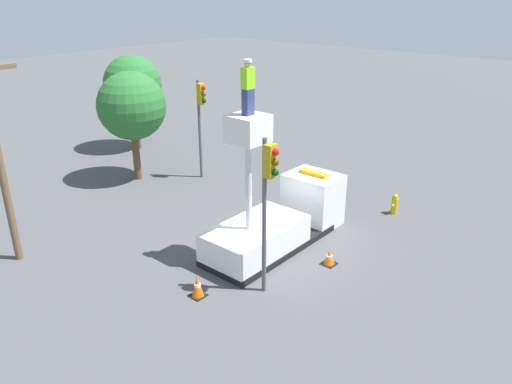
# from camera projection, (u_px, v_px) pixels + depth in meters

# --- Properties ---
(ground_plane) EXTENTS (120.00, 120.00, 0.00)m
(ground_plane) POSITION_uv_depth(u_px,v_px,m) (270.00, 247.00, 18.84)
(ground_plane) COLOR #4C4C4F
(bucket_truck) EXTENTS (6.41, 2.17, 5.31)m
(bucket_truck) POSITION_uv_depth(u_px,v_px,m) (278.00, 220.00, 18.82)
(bucket_truck) COLOR black
(bucket_truck) RESTS_ON ground
(worker) EXTENTS (0.40, 0.26, 1.75)m
(worker) POSITION_uv_depth(u_px,v_px,m) (248.00, 87.00, 15.63)
(worker) COLOR navy
(worker) RESTS_ON bucket_truck
(traffic_light_pole) EXTENTS (0.34, 0.57, 5.12)m
(traffic_light_pole) POSITION_uv_depth(u_px,v_px,m) (268.00, 188.00, 14.70)
(traffic_light_pole) COLOR #515156
(traffic_light_pole) RESTS_ON ground
(traffic_light_across) EXTENTS (0.34, 0.57, 4.97)m
(traffic_light_across) POSITION_uv_depth(u_px,v_px,m) (201.00, 110.00, 24.34)
(traffic_light_across) COLOR #515156
(traffic_light_across) RESTS_ON ground
(fire_hydrant) EXTENTS (0.52, 0.28, 0.89)m
(fire_hydrant) POSITION_uv_depth(u_px,v_px,m) (395.00, 204.00, 21.48)
(fire_hydrant) COLOR gold
(fire_hydrant) RESTS_ON ground
(traffic_cone_rear) EXTENTS (0.48, 0.48, 0.73)m
(traffic_cone_rear) POSITION_uv_depth(u_px,v_px,m) (198.00, 287.00, 15.74)
(traffic_cone_rear) COLOR black
(traffic_cone_rear) RESTS_ON ground
(traffic_cone_curbside) EXTENTS (0.49, 0.49, 0.57)m
(traffic_cone_curbside) POSITION_uv_depth(u_px,v_px,m) (329.00, 257.00, 17.59)
(traffic_cone_curbside) COLOR black
(traffic_cone_curbside) RESTS_ON ground
(tree_left_bg) EXTENTS (3.35, 3.35, 5.55)m
(tree_left_bg) POSITION_uv_depth(u_px,v_px,m) (133.00, 85.00, 28.86)
(tree_left_bg) COLOR brown
(tree_left_bg) RESTS_ON ground
(tree_right_bg) EXTENTS (3.33, 3.33, 5.43)m
(tree_right_bg) POSITION_uv_depth(u_px,v_px,m) (132.00, 106.00, 24.12)
(tree_right_bg) COLOR brown
(tree_right_bg) RESTS_ON ground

